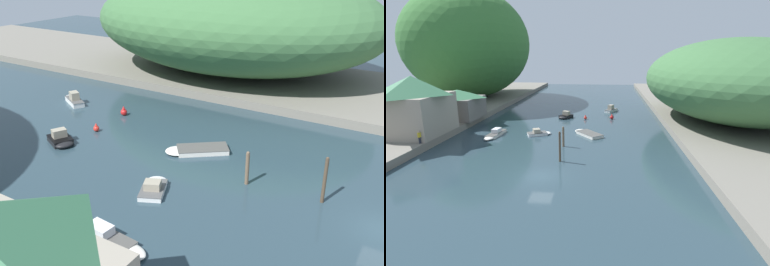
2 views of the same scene
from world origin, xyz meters
The scene contains 17 objects.
water_surface centered at (0.00, 30.00, 0.00)m, with size 130.00×130.00×0.00m, color #283D47.
left_bank centered at (-27.96, 30.00, 0.52)m, with size 22.00×120.00×1.04m.
right_bank centered at (27.96, 30.00, 0.52)m, with size 22.00×120.00×1.04m.
hillside_left centered at (-29.06, 49.59, 14.91)m, with size 29.49×41.29×27.72m.
hillside_right centered at (29.06, 26.01, 8.09)m, with size 30.38×42.54×14.09m.
waterfront_building centered at (-20.96, 11.50, 5.41)m, with size 8.75×10.06×8.45m.
boathouse_shed centered at (-19.85, 22.30, 3.73)m, with size 7.75×8.33×5.22m.
boat_moored_right centered at (-1.40, 29.00, 0.42)m, with size 3.04×3.72×1.37m.
boat_white_cruiser centered at (7.93, 37.00, 0.46)m, with size 3.32×4.71×1.54m.
boat_navy_launch centered at (-10.53, 14.75, 0.32)m, with size 1.94×6.13×1.06m.
boat_red_skiff centered at (3.77, 17.04, 0.23)m, with size 5.22×5.86×0.47m.
boat_far_right_bank centered at (-3.76, 16.19, 0.30)m, with size 4.09×3.14×1.02m.
mooring_post_nearest centered at (1.40, 4.58, 1.87)m, with size 0.26×0.26×3.72m.
mooring_post_second centered at (0.94, 10.50, 1.44)m, with size 0.31×0.31×2.85m.
channel_buoy_near centered at (2.68, 28.30, 0.36)m, with size 0.61×0.61×0.92m.
channel_buoy_far centered at (7.83, 28.95, 0.43)m, with size 0.73×0.73×1.10m.
person_on_quay centered at (-17.56, 6.68, 2.02)m, with size 0.34×0.43×1.69m.
Camera 2 is at (6.86, -28.82, 12.62)m, focal length 28.00 mm.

